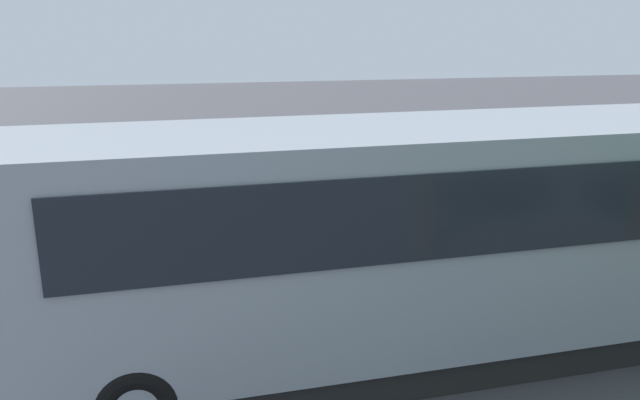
% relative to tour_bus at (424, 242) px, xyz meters
% --- Properties ---
extents(ground_plane, '(80.00, 80.00, 0.00)m').
position_rel_tour_bus_xyz_m(ground_plane, '(-1.95, -4.36, -1.65)').
color(ground_plane, '#424247').
extents(tour_bus, '(11.06, 2.80, 3.25)m').
position_rel_tour_bus_xyz_m(tour_bus, '(0.00, 0.00, 0.00)').
color(tour_bus, '#8C939E').
rests_on(tour_bus, ground_plane).
extents(spectator_far_left, '(0.58, 0.37, 1.81)m').
position_rel_tour_bus_xyz_m(spectator_far_left, '(-0.97, -2.65, -0.56)').
color(spectator_far_left, black).
rests_on(spectator_far_left, ground_plane).
extents(spectator_left, '(0.58, 0.36, 1.66)m').
position_rel_tour_bus_xyz_m(spectator_left, '(0.32, -2.37, -0.67)').
color(spectator_left, '#473823').
rests_on(spectator_left, ground_plane).
extents(spectator_centre, '(0.58, 0.36, 1.67)m').
position_rel_tour_bus_xyz_m(spectator_centre, '(1.53, -2.71, -0.66)').
color(spectator_centre, '#473823').
rests_on(spectator_centre, ground_plane).
extents(parked_motorcycle_silver, '(2.05, 0.58, 0.99)m').
position_rel_tour_bus_xyz_m(parked_motorcycle_silver, '(0.03, -1.91, -1.16)').
color(parked_motorcycle_silver, black).
rests_on(parked_motorcycle_silver, ground_plane).
extents(stunt_motorcycle, '(1.95, 0.61, 1.81)m').
position_rel_tour_bus_xyz_m(stunt_motorcycle, '(1.20, -6.65, -0.61)').
color(stunt_motorcycle, black).
rests_on(stunt_motorcycle, ground_plane).
extents(bay_line_a, '(0.25, 4.02, 0.01)m').
position_rel_tour_bus_xyz_m(bay_line_a, '(-6.50, -5.41, -1.64)').
color(bay_line_a, white).
rests_on(bay_line_a, ground_plane).
extents(bay_line_b, '(0.27, 4.81, 0.01)m').
position_rel_tour_bus_xyz_m(bay_line_b, '(-3.98, -5.41, -1.64)').
color(bay_line_b, white).
rests_on(bay_line_b, ground_plane).
extents(bay_line_c, '(0.26, 4.45, 0.01)m').
position_rel_tour_bus_xyz_m(bay_line_c, '(-1.47, -5.41, -1.64)').
color(bay_line_c, white).
rests_on(bay_line_c, ground_plane).
extents(bay_line_d, '(0.26, 4.40, 0.01)m').
position_rel_tour_bus_xyz_m(bay_line_d, '(1.05, -5.41, -1.64)').
color(bay_line_d, white).
rests_on(bay_line_d, ground_plane).
extents(bay_line_e, '(0.23, 3.58, 0.01)m').
position_rel_tour_bus_xyz_m(bay_line_e, '(3.57, -5.41, -1.64)').
color(bay_line_e, white).
rests_on(bay_line_e, ground_plane).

